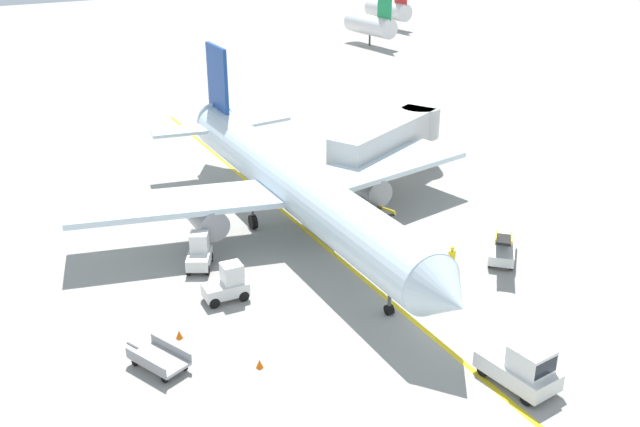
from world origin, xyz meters
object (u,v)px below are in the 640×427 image
object	(u,v)px
jet_bridge	(394,135)
belt_loader_forward_hold	(377,220)
safety_cone_nose_right	(260,364)
baggage_tug_by_cargo_door	(199,253)
ground_crew_marshaller	(452,259)
airliner	(291,182)
baggage_cart_loaded	(159,359)
baggage_tug_near_wing	(228,284)
belt_loader_aft_hold	(503,247)
pushback_tug	(522,367)
safety_cone_nose_left	(179,334)

from	to	relation	value
jet_bridge	belt_loader_forward_hold	size ratio (longest dim) A/B	2.54
jet_bridge	safety_cone_nose_right	bearing A→B (deg)	-141.19
baggage_tug_by_cargo_door	safety_cone_nose_right	xyz separation A→B (m)	(-1.81, -10.91, -0.71)
jet_bridge	safety_cone_nose_right	xyz separation A→B (m)	(-20.93, -16.83, -3.32)
belt_loader_forward_hold	ground_crew_marshaller	bearing A→B (deg)	-88.93
airliner	baggage_tug_by_cargo_door	world-z (taller)	airliner
airliner	baggage_cart_loaded	distance (m)	16.74
belt_loader_forward_hold	baggage_cart_loaded	size ratio (longest dim) A/B	1.33
airliner	baggage_tug_near_wing	distance (m)	9.96
baggage_tug_by_cargo_door	belt_loader_aft_hold	distance (m)	18.35
pushback_tug	baggage_cart_loaded	size ratio (longest dim) A/B	0.96
belt_loader_forward_hold	baggage_cart_loaded	world-z (taller)	belt_loader_forward_hold
pushback_tug	baggage_cart_loaded	distance (m)	16.57
pushback_tug	baggage_cart_loaded	bearing A→B (deg)	142.74
belt_loader_forward_hold	safety_cone_nose_left	distance (m)	16.86
pushback_tug	safety_cone_nose_right	distance (m)	11.93
baggage_cart_loaded	safety_cone_nose_right	bearing A→B (deg)	-32.45
belt_loader_forward_hold	ground_crew_marshaller	world-z (taller)	belt_loader_forward_hold
belt_loader_aft_hold	safety_cone_nose_right	xyz separation A→B (m)	(-17.81, -1.93, -0.56)
baggage_tug_near_wing	baggage_cart_loaded	size ratio (longest dim) A/B	0.66
pushback_tug	airliner	bearing A→B (deg)	90.24
pushback_tug	baggage_cart_loaded	world-z (taller)	pushback_tug
belt_loader_forward_hold	belt_loader_aft_hold	world-z (taller)	same
belt_loader_aft_hold	baggage_cart_loaded	world-z (taller)	belt_loader_aft_hold
baggage_tug_by_cargo_door	ground_crew_marshaller	distance (m)	14.92
safety_cone_nose_left	baggage_tug_by_cargo_door	bearing A→B (deg)	58.46
belt_loader_aft_hold	belt_loader_forward_hold	bearing A→B (deg)	117.80
pushback_tug	belt_loader_forward_hold	size ratio (longest dim) A/B	0.72
baggage_tug_near_wing	baggage_tug_by_cargo_door	bearing A→B (deg)	86.72
pushback_tug	baggage_tug_by_cargo_door	bearing A→B (deg)	111.92
belt_loader_aft_hold	ground_crew_marshaller	bearing A→B (deg)	174.61
airliner	jet_bridge	size ratio (longest dim) A/B	2.74
baggage_tug_by_cargo_door	baggage_cart_loaded	bearing A→B (deg)	-124.47
belt_loader_aft_hold	airliner	bearing A→B (deg)	129.31
airliner	safety_cone_nose_right	xyz separation A→B (m)	(-9.14, -12.51, -3.20)
baggage_tug_by_cargo_door	belt_loader_aft_hold	bearing A→B (deg)	-29.31
safety_cone_nose_right	baggage_cart_loaded	bearing A→B (deg)	147.55
baggage_cart_loaded	ground_crew_marshaller	distance (m)	17.95
jet_bridge	ground_crew_marshaller	world-z (taller)	jet_bridge
pushback_tug	ground_crew_marshaller	distance (m)	10.90
baggage_tug_near_wing	baggage_tug_by_cargo_door	world-z (taller)	same
jet_bridge	belt_loader_aft_hold	size ratio (longest dim) A/B	2.83
airliner	jet_bridge	bearing A→B (deg)	20.12
belt_loader_forward_hold	baggage_tug_by_cargo_door	bearing A→B (deg)	173.03
jet_bridge	belt_loader_aft_hold	xyz separation A→B (m)	(-3.12, -14.90, -2.77)
baggage_tug_near_wing	safety_cone_nose_right	distance (m)	6.77
baggage_cart_loaded	safety_cone_nose_right	xyz separation A→B (m)	(3.96, -2.51, -0.25)
baggage_tug_by_cargo_door	ground_crew_marshaller	xyz separation A→B (m)	(12.17, -8.62, -0.02)
pushback_tug	baggage_tug_by_cargo_door	distance (m)	19.86
airliner	safety_cone_nose_right	size ratio (longest dim) A/B	80.33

